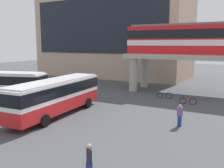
{
  "coord_description": "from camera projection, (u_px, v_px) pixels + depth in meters",
  "views": [
    {
      "loc": [
        14.39,
        -14.24,
        6.4
      ],
      "look_at": [
        1.59,
        8.79,
        2.2
      ],
      "focal_mm": 40.8,
      "sensor_mm": 36.0,
      "label": 1
    }
  ],
  "objects": [
    {
      "name": "pedestrian_waiting_near_stop",
      "position": [
        180.0,
        116.0,
        19.77
      ],
      "size": [
        0.47,
        0.41,
        1.74
      ],
      "color": "navy",
      "rests_on": "ground_plane"
    },
    {
      "name": "station_building",
      "position": [
        114.0,
        32.0,
        50.77
      ],
      "size": [
        29.23,
        13.47,
        17.31
      ],
      "color": "tan",
      "rests_on": "ground_plane"
    },
    {
      "name": "ground_plane",
      "position": [
        105.0,
        101.0,
        28.83
      ],
      "size": [
        120.0,
        120.0,
        0.0
      ],
      "primitive_type": "plane",
      "color": "#47494F"
    },
    {
      "name": "pedestrian_by_bike_rack",
      "position": [
        89.0,
        163.0,
        11.91
      ],
      "size": [
        0.44,
        0.48,
        1.81
      ],
      "color": "navy",
      "rests_on": "ground_plane"
    },
    {
      "name": "train",
      "position": [
        216.0,
        38.0,
        30.57
      ],
      "size": [
        22.39,
        2.96,
        3.84
      ],
      "color": "red",
      "rests_on": "elevated_platform"
    },
    {
      "name": "bicycle_red",
      "position": [
        188.0,
        101.0,
        26.98
      ],
      "size": [
        1.77,
        0.41,
        1.04
      ],
      "color": "black",
      "rests_on": "ground_plane"
    },
    {
      "name": "bicycle_blue",
      "position": [
        164.0,
        95.0,
        29.93
      ],
      "size": [
        1.73,
        0.57,
        1.04
      ],
      "color": "black",
      "rests_on": "ground_plane"
    },
    {
      "name": "bus_main",
      "position": [
        56.0,
        93.0,
        22.69
      ],
      "size": [
        3.34,
        11.19,
        3.22
      ],
      "color": "red",
      "rests_on": "ground_plane"
    }
  ]
}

